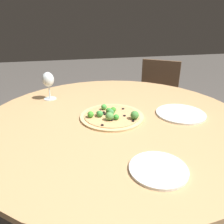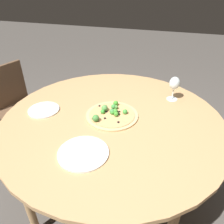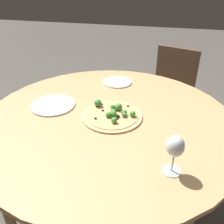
% 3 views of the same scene
% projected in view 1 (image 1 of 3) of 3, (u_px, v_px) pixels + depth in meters
% --- Properties ---
extents(ground_plane, '(12.00, 12.00, 0.00)m').
position_uv_depth(ground_plane, '(114.00, 221.00, 1.46)').
color(ground_plane, '#4C4742').
extents(dining_table, '(1.38, 1.38, 0.78)m').
position_uv_depth(dining_table, '(115.00, 127.00, 1.17)').
color(dining_table, tan).
rests_on(dining_table, ground_plane).
extents(chair, '(0.56, 0.56, 0.86)m').
position_uv_depth(chair, '(156.00, 100.00, 2.20)').
color(chair, brown).
rests_on(chair, ground_plane).
extents(pizza, '(0.33, 0.33, 0.06)m').
position_uv_depth(pizza, '(112.00, 115.00, 1.13)').
color(pizza, tan).
rests_on(pizza, dining_table).
extents(wine_glass, '(0.08, 0.08, 0.17)m').
position_uv_depth(wine_glass, '(48.00, 80.00, 1.34)').
color(wine_glass, silver).
rests_on(wine_glass, dining_table).
extents(plate_near, '(0.20, 0.20, 0.01)m').
position_uv_depth(plate_near, '(158.00, 169.00, 0.74)').
color(plate_near, silver).
rests_on(plate_near, dining_table).
extents(plate_far, '(0.26, 0.26, 0.01)m').
position_uv_depth(plate_far, '(181.00, 114.00, 1.17)').
color(plate_far, silver).
rests_on(plate_far, dining_table).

